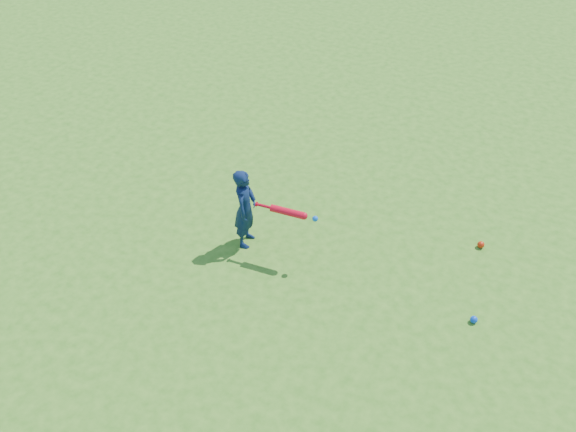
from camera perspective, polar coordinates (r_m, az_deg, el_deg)
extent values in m
plane|color=#38761C|center=(7.73, -3.52, 0.63)|extent=(80.00, 80.00, 0.00)
imported|color=#0E1E42|center=(6.96, -3.83, 0.69)|extent=(0.30, 0.39, 0.96)
sphere|color=red|center=(7.47, 16.77, -2.46)|extent=(0.08, 0.08, 0.08)
sphere|color=blue|center=(6.63, 16.19, -8.83)|extent=(0.07, 0.07, 0.07)
cylinder|color=red|center=(6.79, -2.82, 1.06)|extent=(0.02, 0.05, 0.05)
cylinder|color=red|center=(6.76, -2.13, 0.89)|extent=(0.18, 0.05, 0.03)
cylinder|color=red|center=(6.68, -0.06, 0.38)|extent=(0.37, 0.11, 0.08)
sphere|color=red|center=(6.63, 1.43, 0.01)|extent=(0.08, 0.08, 0.08)
sphere|color=blue|center=(6.60, 2.43, -0.24)|extent=(0.06, 0.06, 0.06)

